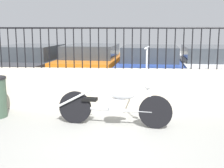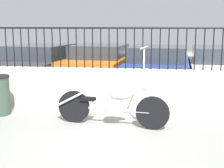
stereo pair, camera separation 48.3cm
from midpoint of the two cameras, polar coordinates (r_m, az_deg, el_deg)
ground_plane at (r=4.99m, az=0.54°, el=-11.51°), size 40.00×40.00×0.00m
low_wall at (r=7.03m, az=2.93°, el=-1.00°), size 8.35×0.18×0.95m
fence_railing at (r=6.90m, az=3.01°, el=7.71°), size 8.35×0.04×0.91m
motorcycle_silver at (r=5.93m, az=1.43°, el=-3.81°), size 2.20×0.62×1.52m
car_dark_grey at (r=10.45m, az=-11.15°, el=3.62°), size 2.25×4.39×1.29m
car_orange at (r=10.16m, az=-0.57°, el=3.68°), size 2.07×4.24×1.31m
car_blue at (r=9.50m, az=9.87°, el=3.03°), size 2.08×4.15×1.31m
car_white at (r=10.10m, az=20.53°, el=2.91°), size 2.15×4.66×1.28m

